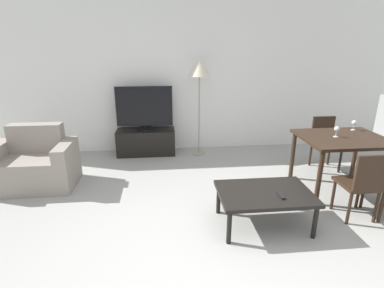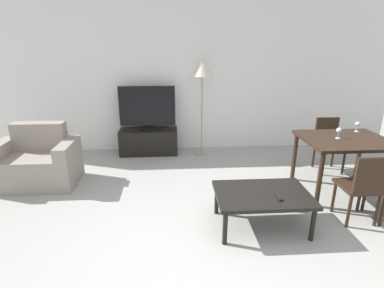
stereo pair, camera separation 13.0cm
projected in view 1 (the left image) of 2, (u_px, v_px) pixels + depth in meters
ground_plane at (215, 274)px, 2.66m from camera, size 18.00×18.00×0.00m
wall_back at (184, 77)px, 5.46m from camera, size 7.78×0.06×2.70m
armchair at (34, 165)px, 4.22m from camera, size 1.10×0.71×0.86m
tv_stand at (146, 142)px, 5.48m from camera, size 1.04×0.42×0.46m
tv at (144, 108)px, 5.28m from camera, size 0.99×0.32×0.78m
coffee_table at (265, 195)px, 3.27m from camera, size 1.02×0.69×0.41m
dining_table at (342, 144)px, 4.01m from camera, size 1.10×0.90×0.76m
dining_chair_near at (362, 182)px, 3.35m from camera, size 0.40×0.40×0.83m
dining_chair_far at (325, 140)px, 4.81m from camera, size 0.40×0.40×0.83m
floor_lamp at (200, 71)px, 5.07m from camera, size 0.39×0.39×1.71m
remote_primary at (281, 195)px, 3.15m from camera, size 0.04×0.15×0.02m
wine_glass_left at (354, 123)px, 4.26m from camera, size 0.07×0.07×0.15m
wine_glass_center at (337, 130)px, 3.95m from camera, size 0.07×0.07×0.15m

